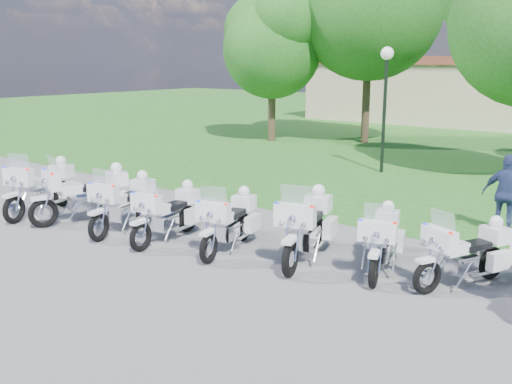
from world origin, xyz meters
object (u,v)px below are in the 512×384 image
Objects in this scene: motorcycle_6 at (382,239)px; motorcycle_7 at (467,252)px; motorcycle_2 at (125,202)px; motorcycle_3 at (169,212)px; motorcycle_5 at (307,225)px; bystander_c at (507,195)px; lamp_post at (386,79)px; motorcycle_0 at (43,186)px; motorcycle_1 at (87,193)px; motorcycle_4 at (230,221)px.

motorcycle_6 is 1.50m from motorcycle_7.
motorcycle_2 is 1.15× the size of motorcycle_7.
motorcycle_5 reaches higher than motorcycle_3.
motorcycle_2 reaches higher than motorcycle_6.
motorcycle_6 is 4.04m from bystander_c.
motorcycle_2 reaches higher than motorcycle_7.
lamp_post reaches higher than bystander_c.
bystander_c reaches higher than motorcycle_0.
motorcycle_7 is (5.97, 1.42, -0.02)m from motorcycle_3.
motorcycle_0 is at bearing -7.60° from motorcycle_6.
motorcycle_1 is 1.01× the size of motorcycle_5.
motorcycle_1 is (1.51, 0.25, 0.00)m from motorcycle_0.
motorcycle_0 is 1.53m from motorcycle_1.
motorcycle_2 is 5.97m from motorcycle_6.
lamp_post is at bearing -98.72° from motorcycle_3.
motorcycle_7 is (4.49, 1.10, -0.02)m from motorcycle_4.
motorcycle_5 is 0.56× the size of lamp_post.
bystander_c is (8.29, 5.23, 0.20)m from motorcycle_1.
motorcycle_5 is 9.95m from lamp_post.
motorcycle_6 is (4.49, 1.16, -0.02)m from motorcycle_3.
motorcycle_7 is (1.48, 0.26, -0.01)m from motorcycle_6.
motorcycle_4 is 4.62m from motorcycle_7.
motorcycle_4 is 10.09m from lamp_post.
motorcycle_7 is at bearing 172.31° from motorcycle_0.
motorcycle_2 is at bearing -5.90° from motorcycle_4.
motorcycle_5 is (4.40, 0.92, 0.04)m from motorcycle_2.
motorcycle_7 is at bearing 179.33° from motorcycle_4.
motorcycle_3 reaches higher than motorcycle_4.
motorcycle_0 is 7.35m from motorcycle_5.
motorcycle_5 reaches higher than motorcycle_6.
motorcycle_7 is at bearing 175.27° from motorcycle_5.
motorcycle_4 is at bearing 45.51° from bystander_c.
lamp_post reaches higher than motorcycle_1.
motorcycle_6 is (8.68, 1.62, -0.09)m from motorcycle_0.
motorcycle_2 reaches higher than motorcycle_4.
motorcycle_1 is 1.22× the size of motorcycle_7.
motorcycle_2 is at bearing -98.43° from lamp_post.
motorcycle_5 is (3.06, 0.81, 0.07)m from motorcycle_3.
motorcycle_4 reaches higher than motorcycle_7.
motorcycle_5 is at bearing -152.52° from motorcycle_1.
motorcycle_1 is at bearing 29.03° from bystander_c.
motorcycle_4 is (2.83, 0.42, -0.03)m from motorcycle_2.
motorcycle_0 reaches higher than motorcycle_2.
motorcycle_1 is at bearing 35.07° from motorcycle_7.
motorcycle_1 is at bearing -7.28° from motorcycle_4.
motorcycle_2 is at bearing 36.21° from motorcycle_7.
motorcycle_6 is at bearing 172.41° from motorcycle_0.
motorcycle_2 is 10.51m from lamp_post.
motorcycle_0 is at bearing -7.70° from motorcycle_2.
motorcycle_4 is 1.09× the size of motorcycle_7.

